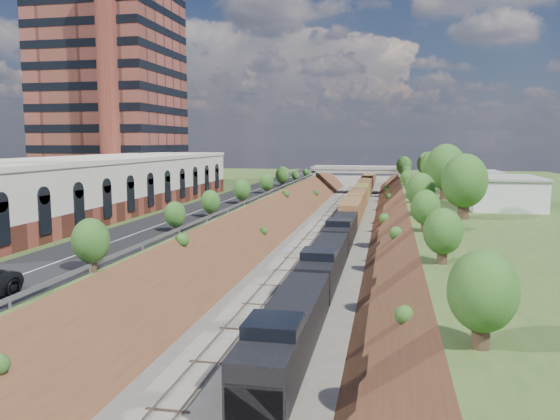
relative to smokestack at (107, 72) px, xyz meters
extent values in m
plane|color=#6B665B|center=(36.00, -56.00, -25.00)|extent=(400.00, 400.00, 0.00)
cube|color=#385422|center=(3.00, 4.00, -22.50)|extent=(44.00, 180.00, 5.00)
cube|color=#385422|center=(69.00, 4.00, -22.50)|extent=(44.00, 180.00, 5.00)
cube|color=brown|center=(25.00, 4.00, -25.00)|extent=(10.00, 180.00, 10.00)
cube|color=brown|center=(47.00, 4.00, -25.00)|extent=(10.00, 180.00, 10.00)
cube|color=gray|center=(33.40, 4.00, -24.91)|extent=(1.58, 180.00, 0.18)
cube|color=gray|center=(38.60, 4.00, -24.91)|extent=(1.58, 180.00, 0.18)
cube|color=black|center=(20.50, 4.00, -19.95)|extent=(8.00, 180.00, 0.10)
cube|color=#99999E|center=(24.60, 4.00, -19.45)|extent=(0.06, 171.00, 0.30)
cube|color=brown|center=(8.00, -18.00, -18.90)|extent=(14.00, 62.00, 2.20)
cube|color=silver|center=(8.00, -18.00, -15.65)|extent=(14.00, 62.00, 4.30)
cube|color=silver|center=(8.00, -18.00, -13.25)|extent=(14.30, 62.30, 0.50)
cube|color=brown|center=(-8.00, 16.00, 2.00)|extent=(22.00, 22.00, 44.00)
cylinder|color=brown|center=(0.00, 0.00, 0.00)|extent=(3.20, 3.20, 40.00)
cube|color=gray|center=(24.50, 66.00, -21.90)|extent=(1.50, 8.00, 6.20)
cube|color=gray|center=(47.50, 66.00, -21.90)|extent=(1.50, 8.00, 6.20)
cube|color=gray|center=(36.00, 66.00, -18.80)|extent=(24.00, 8.00, 1.00)
cube|color=gray|center=(36.00, 62.00, -18.00)|extent=(24.00, 0.30, 0.80)
cube|color=gray|center=(36.00, 70.00, -18.00)|extent=(24.00, 0.30, 0.80)
cube|color=silver|center=(59.50, -4.00, -18.00)|extent=(9.00, 12.00, 4.00)
cube|color=silver|center=(59.00, 18.00, -18.20)|extent=(8.00, 10.00, 3.60)
cylinder|color=#473323|center=(53.00, -16.00, -18.69)|extent=(1.30, 1.30, 2.62)
ellipsoid|color=#2C521C|center=(53.00, -16.00, -15.54)|extent=(5.25, 5.25, 6.30)
cylinder|color=#473323|center=(24.20, -36.00, -19.39)|extent=(0.66, 0.66, 1.22)
ellipsoid|color=#2C521C|center=(24.20, -36.00, -17.92)|extent=(2.45, 2.45, 2.94)
cube|color=black|center=(38.60, -55.72, -24.55)|extent=(2.40, 4.00, 0.90)
cube|color=black|center=(38.60, -49.68, -22.64)|extent=(3.02, 18.09, 2.92)
cube|color=black|center=(38.60, -57.22, -23.20)|extent=(2.77, 3.00, 1.80)
cube|color=silver|center=(38.60, -57.22, -22.20)|extent=(2.77, 3.00, 0.15)
cube|color=black|center=(38.60, -54.22, -20.90)|extent=(2.96, 3.10, 0.90)
cube|color=black|center=(38.60, -30.58, -22.64)|extent=(3.02, 18.09, 2.92)
cube|color=black|center=(38.60, -11.49, -22.64)|extent=(3.02, 18.09, 2.92)
cube|color=brown|center=(38.60, 54.84, -22.29)|extent=(3.02, 112.55, 3.62)
camera|label=1|loc=(44.47, -81.75, -11.04)|focal=35.00mm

